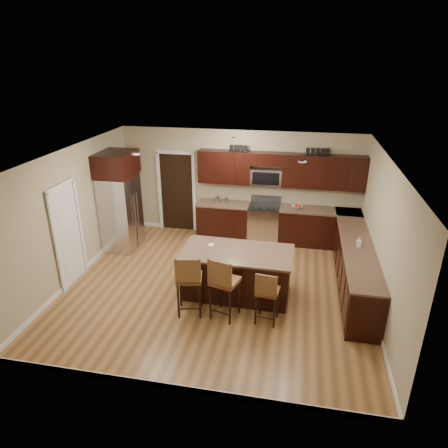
% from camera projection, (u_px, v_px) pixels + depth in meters
% --- Properties ---
extents(floor, '(6.00, 6.00, 0.00)m').
position_uv_depth(floor, '(217.00, 287.00, 8.09)').
color(floor, olive).
rests_on(floor, ground).
extents(ceiling, '(6.00, 6.00, 0.00)m').
position_uv_depth(ceiling, '(216.00, 156.00, 7.04)').
color(ceiling, silver).
rests_on(ceiling, wall_back).
extents(wall_back, '(6.00, 0.00, 6.00)m').
position_uv_depth(wall_back, '(239.00, 184.00, 10.05)').
color(wall_back, tan).
rests_on(wall_back, floor).
extents(wall_left, '(0.00, 5.50, 5.50)m').
position_uv_depth(wall_left, '(72.00, 215.00, 8.10)').
color(wall_left, tan).
rests_on(wall_left, floor).
extents(wall_right, '(0.00, 5.50, 5.50)m').
position_uv_depth(wall_right, '(383.00, 239.00, 7.03)').
color(wall_right, tan).
rests_on(wall_right, floor).
extents(base_cabinets, '(4.02, 3.96, 0.92)m').
position_uv_depth(base_cabinets, '(314.00, 244.00, 8.88)').
color(base_cabinets, black).
rests_on(base_cabinets, floor).
extents(upper_cabinets, '(4.00, 0.33, 0.80)m').
position_uv_depth(upper_cabinets, '(282.00, 169.00, 9.52)').
color(upper_cabinets, black).
rests_on(upper_cabinets, wall_back).
extents(range, '(0.76, 0.64, 1.11)m').
position_uv_depth(range, '(264.00, 223.00, 10.00)').
color(range, silver).
rests_on(range, floor).
extents(microwave, '(0.76, 0.31, 0.40)m').
position_uv_depth(microwave, '(266.00, 177.00, 9.69)').
color(microwave, silver).
rests_on(microwave, upper_cabinets).
extents(doorway, '(0.85, 0.03, 2.06)m').
position_uv_depth(doorway, '(177.00, 192.00, 10.45)').
color(doorway, black).
rests_on(doorway, floor).
extents(pantry_door, '(0.03, 0.80, 2.04)m').
position_uv_depth(pantry_door, '(68.00, 236.00, 7.95)').
color(pantry_door, white).
rests_on(pantry_door, floor).
extents(letter_decor, '(2.20, 0.03, 0.15)m').
position_uv_depth(letter_decor, '(277.00, 150.00, 9.37)').
color(letter_decor, black).
rests_on(letter_decor, upper_cabinets).
extents(island, '(2.13, 1.15, 0.92)m').
position_uv_depth(island, '(236.00, 274.00, 7.75)').
color(island, black).
rests_on(island, floor).
extents(stool_left, '(0.52, 0.52, 1.19)m').
position_uv_depth(stool_left, '(189.00, 279.00, 6.98)').
color(stool_left, brown).
rests_on(stool_left, floor).
extents(stool_mid, '(0.55, 0.55, 1.20)m').
position_uv_depth(stool_mid, '(223.00, 282.00, 6.87)').
color(stool_mid, brown).
rests_on(stool_mid, floor).
extents(stool_right, '(0.42, 0.42, 1.02)m').
position_uv_depth(stool_right, '(267.00, 292.00, 6.79)').
color(stool_right, brown).
rests_on(stool_right, floor).
extents(refrigerator, '(0.79, 0.97, 2.35)m').
position_uv_depth(refrigerator, '(120.00, 201.00, 9.34)').
color(refrigerator, silver).
rests_on(refrigerator, floor).
extents(floor_mat, '(0.89, 0.61, 0.01)m').
position_uv_depth(floor_mat, '(225.00, 250.00, 9.64)').
color(floor_mat, brown).
rests_on(floor_mat, floor).
extents(fruit_bowl, '(0.33, 0.33, 0.06)m').
position_uv_depth(fruit_bowl, '(297.00, 207.00, 9.67)').
color(fruit_bowl, silver).
rests_on(fruit_bowl, base_cabinets).
extents(soap_bottle, '(0.10, 0.11, 0.19)m').
position_uv_depth(soap_bottle, '(359.00, 242.00, 7.71)').
color(soap_bottle, '#B2B2B2').
rests_on(soap_bottle, base_cabinets).
extents(canister_tall, '(0.12, 0.12, 0.18)m').
position_uv_depth(canister_tall, '(217.00, 199.00, 10.00)').
color(canister_tall, silver).
rests_on(canister_tall, base_cabinets).
extents(canister_short, '(0.11, 0.11, 0.15)m').
position_uv_depth(canister_short, '(226.00, 201.00, 9.97)').
color(canister_short, silver).
rests_on(canister_short, base_cabinets).
extents(island_jar, '(0.10, 0.10, 0.10)m').
position_uv_depth(island_jar, '(211.00, 247.00, 7.62)').
color(island_jar, white).
rests_on(island_jar, island).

